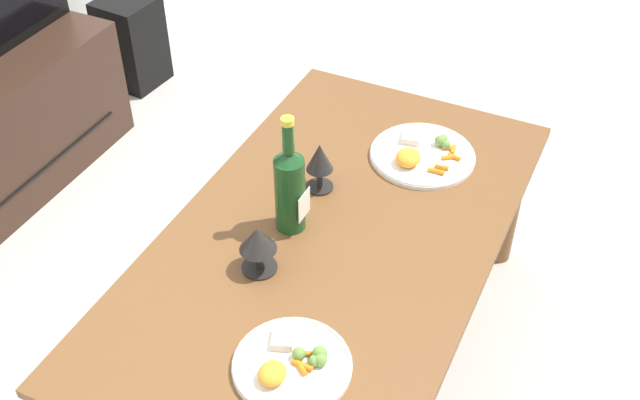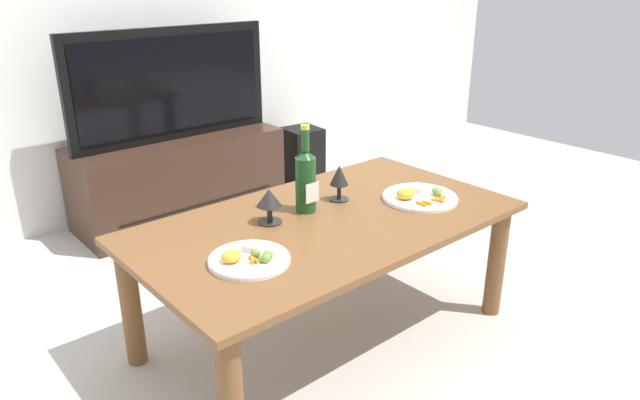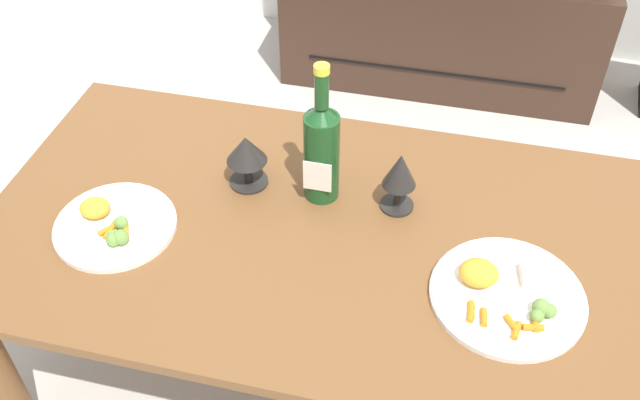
% 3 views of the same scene
% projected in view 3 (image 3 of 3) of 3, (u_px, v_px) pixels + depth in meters
% --- Properties ---
extents(ground_plane, '(6.40, 6.40, 0.00)m').
position_uv_depth(ground_plane, '(315.00, 363.00, 1.80)').
color(ground_plane, '#B7B2A8').
extents(dining_table, '(1.38, 0.77, 0.49)m').
position_uv_depth(dining_table, '(314.00, 253.00, 1.52)').
color(dining_table, brown).
rests_on(dining_table, ground_plane).
extents(tv_stand, '(1.14, 0.44, 0.46)m').
position_uv_depth(tv_stand, '(443.00, 19.00, 2.62)').
color(tv_stand, '#382319').
rests_on(tv_stand, ground_plane).
extents(wine_bottle, '(0.08, 0.08, 0.32)m').
position_uv_depth(wine_bottle, '(322.00, 148.00, 1.46)').
color(wine_bottle, '#19471E').
rests_on(wine_bottle, dining_table).
extents(goblet_left, '(0.09, 0.09, 0.13)m').
position_uv_depth(goblet_left, '(246.00, 153.00, 1.51)').
color(goblet_left, black).
rests_on(goblet_left, dining_table).
extents(goblet_right, '(0.07, 0.07, 0.14)m').
position_uv_depth(goblet_right, '(400.00, 173.00, 1.45)').
color(goblet_right, black).
rests_on(goblet_right, dining_table).
extents(dinner_plate_left, '(0.25, 0.25, 0.05)m').
position_uv_depth(dinner_plate_left, '(115.00, 224.00, 1.46)').
color(dinner_plate_left, white).
rests_on(dinner_plate_left, dining_table).
extents(dinner_plate_right, '(0.29, 0.29, 0.05)m').
position_uv_depth(dinner_plate_right, '(507.00, 293.00, 1.32)').
color(dinner_plate_right, white).
rests_on(dinner_plate_right, dining_table).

